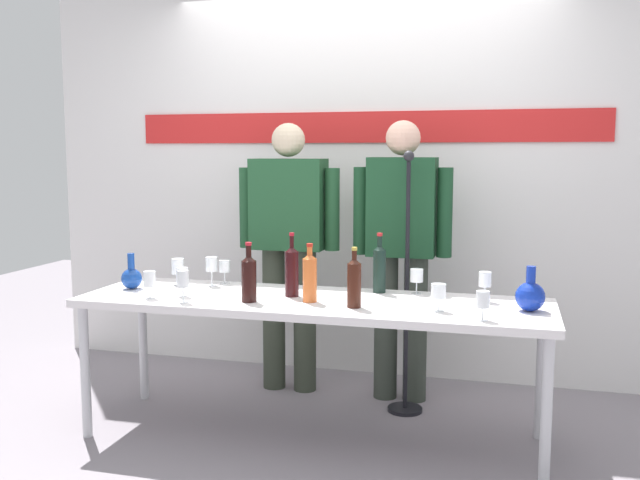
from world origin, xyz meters
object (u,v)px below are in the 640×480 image
wine_glass_left_3 (225,267)px  wine_glass_left_5 (183,280)px  wine_glass_right_2 (485,280)px  microphone_stand (406,327)px  display_table (312,309)px  wine_glass_right_0 (438,292)px  presenter_right (402,243)px  presenter_left (289,238)px  wine_glass_left_4 (212,265)px  wine_glass_right_1 (483,300)px  wine_bottle_2 (292,270)px  wine_bottle_3 (310,276)px  wine_bottle_4 (379,267)px  decanter_blue_right (530,296)px  wine_glass_left_2 (182,276)px  wine_bottle_0 (354,281)px  wine_glass_left_0 (150,280)px  wine_glass_right_3 (417,276)px  wine_glass_left_1 (178,267)px  wine_bottle_1 (249,277)px  decanter_blue_left (131,277)px

wine_glass_left_3 → wine_glass_left_5: bearing=-90.0°
wine_glass_right_2 → microphone_stand: size_ratio=0.10×
display_table → wine_glass_right_0: size_ratio=18.33×
presenter_right → wine_glass_left_3: size_ratio=12.38×
presenter_left → wine_glass_left_4: bearing=-120.2°
presenter_right → presenter_left: bearing=-180.0°
wine_glass_left_4 → wine_glass_right_1: wine_glass_left_4 is taller
wine_bottle_2 → microphone_stand: microphone_stand is taller
wine_bottle_3 → wine_bottle_4: size_ratio=0.92×
decanter_blue_right → wine_glass_left_2: 1.74m
decanter_blue_right → microphone_stand: 0.89m
wine_bottle_0 → microphone_stand: size_ratio=0.20×
wine_glass_right_0 → wine_bottle_4: bearing=133.3°
wine_bottle_3 → wine_glass_left_0: bearing=-170.7°
wine_glass_left_2 → wine_glass_right_3: size_ratio=1.14×
presenter_left → wine_glass_right_0: bearing=-39.4°
wine_bottle_4 → wine_glass_left_4: 0.94m
wine_bottle_3 → wine_glass_left_1: (-0.84, 0.24, -0.03)m
presenter_left → wine_glass_left_4: 0.59m
wine_bottle_2 → wine_glass_right_3: bearing=20.9°
wine_bottle_3 → wine_glass_left_1: bearing=164.1°
presenter_left → wine_bottle_4: (0.65, -0.45, -0.08)m
decanter_blue_right → wine_glass_left_0: 1.88m
wine_glass_left_4 → wine_glass_right_0: size_ratio=1.24×
wine_bottle_2 → wine_glass_left_1: (-0.72, 0.13, -0.03)m
decanter_blue_right → presenter_right: 1.02m
wine_glass_left_4 → wine_glass_left_3: bearing=61.3°
wine_glass_left_0 → wine_glass_right_1: 1.67m
wine_glass_left_2 → wine_bottle_4: bearing=20.7°
display_table → presenter_left: presenter_left is taller
wine_bottle_1 → wine_bottle_4: bearing=34.5°
wine_bottle_3 → wine_glass_right_3: (0.49, 0.34, -0.04)m
wine_glass_left_3 → wine_glass_right_3: wine_glass_left_3 is taller
wine_glass_left_0 → wine_glass_right_1: size_ratio=1.06×
decanter_blue_left → presenter_right: bearing=27.2°
wine_glass_left_2 → decanter_blue_left: bearing=163.6°
wine_bottle_4 → wine_glass_left_0: 1.20m
presenter_right → wine_bottle_3: presenter_right is taller
presenter_left → microphone_stand: size_ratio=1.11×
wine_glass_left_4 → wine_glass_left_5: size_ratio=1.01×
wine_glass_right_0 → wine_glass_right_1: 0.25m
decanter_blue_right → wine_glass_left_4: size_ratio=1.32×
decanter_blue_left → presenter_left: bearing=46.2°
wine_bottle_1 → wine_glass_left_1: wine_bottle_1 is taller
wine_glass_left_2 → wine_glass_left_4: (0.03, 0.31, 0.01)m
wine_bottle_0 → wine_glass_left_4: (-0.89, 0.34, -0.01)m
wine_glass_left_1 → wine_glass_right_3: size_ratio=1.13×
wine_bottle_0 → wine_glass_left_5: bearing=-172.5°
wine_glass_left_0 → presenter_left: bearing=63.1°
wine_bottle_4 → wine_glass_right_2: (0.55, -0.09, -0.03)m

